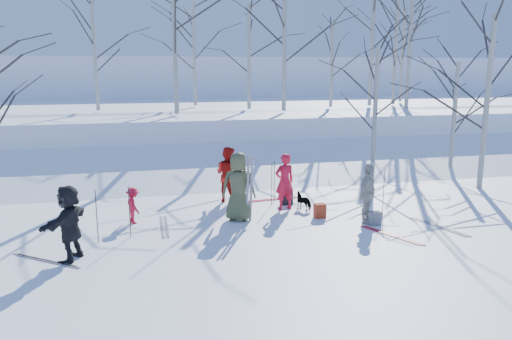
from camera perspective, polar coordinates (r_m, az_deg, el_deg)
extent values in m
plane|color=white|center=(13.58, 1.47, -6.63)|extent=(120.00, 120.00, 0.00)
cube|color=white|center=(20.17, -3.60, -0.13)|extent=(70.00, 9.49, 4.12)
cube|color=white|center=(29.83, -6.89, 5.29)|extent=(70.00, 18.00, 2.20)
cube|color=white|center=(50.63, -9.66, 8.93)|extent=(90.00, 30.00, 6.00)
imported|color=#484D2E|center=(14.00, -2.01, -1.91)|extent=(1.10, 0.89, 1.96)
imported|color=red|center=(15.14, 3.28, -1.33)|extent=(0.70, 0.52, 1.73)
imported|color=#B3130D|center=(16.03, -3.24, -0.49)|extent=(1.09, 1.09, 1.79)
imported|color=red|center=(14.25, -13.85, -3.95)|extent=(0.58, 0.75, 1.02)
imported|color=beige|center=(14.12, 12.65, -2.64)|extent=(1.00, 0.98, 1.69)
imported|color=black|center=(11.91, -20.57, -5.68)|extent=(1.13, 1.67, 1.73)
imported|color=black|center=(15.27, 5.52, -3.55)|extent=(0.59, 0.69, 0.54)
cube|color=silver|center=(13.82, -0.97, -2.21)|extent=(0.12, 0.17, 1.90)
cube|color=silver|center=(13.88, -0.56, -2.14)|extent=(0.10, 0.23, 1.89)
cylinder|color=black|center=(16.01, 2.10, -1.32)|extent=(0.02, 0.02, 1.34)
cylinder|color=black|center=(14.96, 14.36, -2.60)|extent=(0.02, 0.02, 1.34)
cylinder|color=black|center=(13.07, -14.26, -4.65)|extent=(0.02, 0.02, 1.34)
cylinder|color=black|center=(12.90, -17.74, -5.07)|extent=(0.02, 0.02, 1.34)
cylinder|color=black|center=(14.94, 12.80, -2.54)|extent=(0.02, 0.02, 1.34)
cylinder|color=black|center=(15.63, 1.81, -1.63)|extent=(0.02, 0.02, 1.34)
cube|color=#9A2F17|center=(14.53, 7.30, -4.63)|extent=(0.32, 0.22, 0.42)
cube|color=slate|center=(14.15, 13.46, -5.39)|extent=(0.30, 0.20, 0.38)
cube|color=black|center=(15.82, 3.54, -3.24)|extent=(0.34, 0.24, 0.40)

